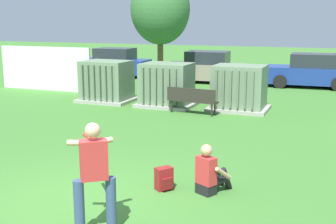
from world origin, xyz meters
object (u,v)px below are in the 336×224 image
at_px(parked_car_right_of_center, 311,72).
at_px(park_bench, 192,99).
at_px(parked_car_leftmost, 113,63).
at_px(batter, 94,172).
at_px(transformer_mid_west, 167,85).
at_px(transformer_mid_east, 239,88).
at_px(backpack, 164,179).
at_px(seated_spectator, 210,173).
at_px(transformer_west, 107,82).
at_px(parked_car_left_of_center, 205,68).

bearing_deg(parked_car_right_of_center, park_bench, -112.64).
relative_size(park_bench, parked_car_leftmost, 0.43).
bearing_deg(batter, transformer_mid_west, 105.56).
relative_size(transformer_mid_east, backpack, 4.77).
bearing_deg(parked_car_leftmost, transformer_mid_west, -49.46).
distance_m(transformer_mid_east, parked_car_right_of_center, 7.04).
relative_size(transformer_mid_west, parked_car_right_of_center, 0.49).
relative_size(transformer_mid_west, backpack, 4.77).
distance_m(transformer_mid_west, seated_spectator, 8.61).
bearing_deg(transformer_mid_west, seated_spectator, -62.87).
bearing_deg(park_bench, transformer_west, 164.78).
relative_size(transformer_west, parked_car_right_of_center, 0.49).
bearing_deg(park_bench, parked_car_left_of_center, 103.51).
relative_size(park_bench, parked_car_right_of_center, 0.43).
distance_m(backpack, parked_car_left_of_center, 15.03).
relative_size(transformer_west, backpack, 4.77).
relative_size(batter, parked_car_leftmost, 0.41).
bearing_deg(parked_car_leftmost, parked_car_right_of_center, -1.46).
relative_size(backpack, parked_car_left_of_center, 0.10).
height_order(parked_car_left_of_center, parked_car_right_of_center, same).
bearing_deg(seated_spectator, parked_car_left_of_center, 107.14).
relative_size(transformer_west, parked_car_leftmost, 0.49).
height_order(transformer_west, park_bench, transformer_west).
xyz_separation_m(batter, parked_car_leftmost, (-8.94, 17.08, -0.22)).
bearing_deg(transformer_west, seated_spectator, -49.72).
relative_size(seated_spectator, backpack, 2.19).
bearing_deg(seated_spectator, transformer_mid_east, 98.73).
bearing_deg(parked_car_right_of_center, backpack, -96.28).
distance_m(transformer_west, transformer_mid_west, 2.58).
relative_size(batter, backpack, 3.95).
distance_m(batter, parked_car_leftmost, 19.29).
relative_size(parked_car_leftmost, parked_car_right_of_center, 1.01).
bearing_deg(backpack, park_bench, 104.20).
bearing_deg(backpack, batter, -99.59).
xyz_separation_m(park_bench, backpack, (1.72, -6.79, -0.32)).
bearing_deg(batter, parked_car_left_of_center, 101.11).
xyz_separation_m(transformer_west, seated_spectator, (6.51, -7.68, -0.41)).
xyz_separation_m(transformer_mid_west, parked_car_left_of_center, (-0.52, 6.75, -0.04)).
xyz_separation_m(park_bench, batter, (1.38, -8.77, 0.44)).
bearing_deg(transformer_west, parked_car_left_of_center, 72.94).
height_order(transformer_mid_west, parked_car_left_of_center, same).
xyz_separation_m(transformer_west, parked_car_left_of_center, (2.06, 6.73, -0.04)).
bearing_deg(transformer_mid_east, seated_spectator, -81.27).
xyz_separation_m(transformer_mid_west, backpack, (3.07, -7.84, -0.57)).
bearing_deg(seated_spectator, transformer_mid_west, 117.13).
bearing_deg(backpack, transformer_west, 125.73).
bearing_deg(park_bench, transformer_mid_east, 43.44).
bearing_deg(parked_car_leftmost, seated_spectator, -55.82).
distance_m(batter, parked_car_left_of_center, 16.89).
distance_m(park_bench, backpack, 7.01).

